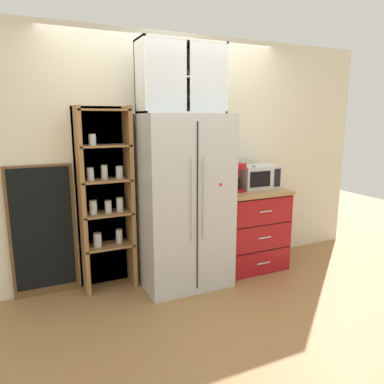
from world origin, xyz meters
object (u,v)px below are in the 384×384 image
microwave (256,177)px  mug_sage (250,185)px  coffee_maker (233,177)px  mug_red (253,186)px  chalkboard_menu (43,231)px  bottle_cobalt (253,180)px  refrigerator (183,201)px

microwave → mug_sage: size_ratio=4.06×
coffee_maker → mug_red: bearing=-10.7°
coffee_maker → chalkboard_menu: bearing=172.6°
bottle_cobalt → refrigerator: bearing=-179.7°
bottle_cobalt → mug_sage: bearing=88.4°
mug_sage → refrigerator: bearing=-175.2°
microwave → coffee_maker: coffee_maker is taller
coffee_maker → bottle_cobalt: coffee_maker is taller
refrigerator → bottle_cobalt: bearing=0.3°
microwave → bottle_cobalt: bottle_cobalt is taller
mug_sage → bottle_cobalt: bearing=-91.6°
mug_red → chalkboard_menu: (-2.17, 0.30, -0.32)m
mug_sage → chalkboard_menu: 2.21m
refrigerator → coffee_maker: refrigerator is taller
microwave → coffee_maker: (-0.33, -0.04, 0.03)m
coffee_maker → mug_sage: (0.23, 0.01, -0.11)m
microwave → mug_red: size_ratio=3.69×
microwave → chalkboard_menu: 2.32m
mug_red → mug_sage: mug_sage is taller
coffee_maker → mug_sage: 0.25m
microwave → chalkboard_menu: (-2.27, 0.21, -0.40)m
refrigerator → mug_red: (0.85, 0.01, 0.09)m
refrigerator → coffee_maker: 0.65m
mug_red → bottle_cobalt: bottle_cobalt is taller
refrigerator → mug_sage: bearing=4.8°
mug_sage → mug_red: bearing=-90.2°
refrigerator → mug_red: refrigerator is taller
microwave → coffee_maker: bearing=-172.8°
mug_red → bottle_cobalt: 0.07m
mug_red → mug_sage: (0.00, 0.06, 0.00)m
microwave → mug_sage: microwave is taller
refrigerator → mug_sage: refrigerator is taller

